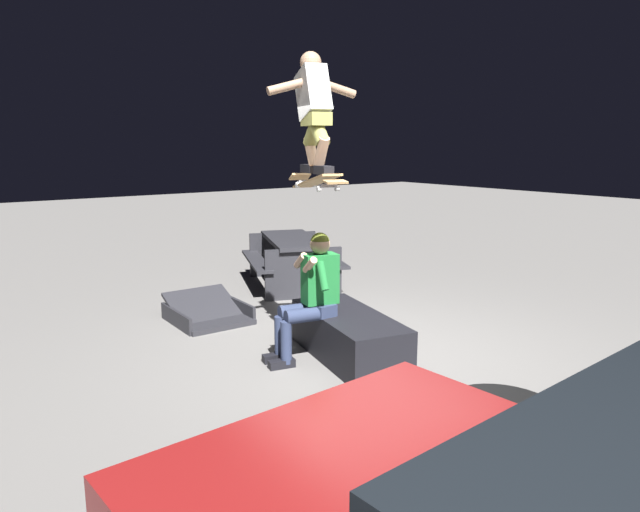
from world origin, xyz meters
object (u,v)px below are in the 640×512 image
at_px(ledge_box_main, 349,336).
at_px(trash_bin, 497,485).
at_px(skater_airborne, 314,107).
at_px(kicker_ramp, 208,315).
at_px(person_sitting_on_ledge, 310,291).
at_px(picnic_table_back, 292,254).
at_px(skateboard, 316,181).

distance_m(ledge_box_main, trash_bin, 3.01).
xyz_separation_m(skater_airborne, kicker_ramp, (1.88, 0.27, -2.43)).
relative_size(person_sitting_on_ledge, picnic_table_back, 0.63).
relative_size(kicker_ramp, trash_bin, 1.15).
distance_m(person_sitting_on_ledge, trash_bin, 3.07).
xyz_separation_m(ledge_box_main, trash_bin, (-2.73, 1.25, 0.20)).
relative_size(kicker_ramp, picnic_table_back, 0.48).
relative_size(skateboard, picnic_table_back, 0.50).
relative_size(skateboard, skater_airborne, 0.92).
height_order(skater_airborne, trash_bin, skater_airborne).
xyz_separation_m(ledge_box_main, skateboard, (0.09, 0.34, 1.57)).
xyz_separation_m(skateboard, kicker_ramp, (1.93, 0.26, -1.74)).
bearing_deg(person_sitting_on_ledge, skateboard, -179.49).
distance_m(ledge_box_main, skateboard, 1.61).
xyz_separation_m(skateboard, trash_bin, (-2.82, 0.91, -1.37)).
relative_size(person_sitting_on_ledge, kicker_ramp, 1.31).
bearing_deg(picnic_table_back, skateboard, 150.52).
distance_m(ledge_box_main, person_sitting_on_ledge, 0.62).
xyz_separation_m(person_sitting_on_ledge, trash_bin, (-2.92, 0.90, -0.28)).
relative_size(ledge_box_main, picnic_table_back, 0.74).
xyz_separation_m(ledge_box_main, skater_airborne, (0.14, 0.33, 2.26)).
bearing_deg(ledge_box_main, skater_airborne, 66.35).
height_order(skater_airborne, picnic_table_back, skater_airborne).
xyz_separation_m(person_sitting_on_ledge, skater_airborne, (-0.05, -0.01, 1.78)).
bearing_deg(kicker_ramp, skater_airborne, -171.78).
height_order(skateboard, picnic_table_back, skateboard).
height_order(skater_airborne, kicker_ramp, skater_airborne).
bearing_deg(skater_airborne, ledge_box_main, -113.65).
distance_m(kicker_ramp, trash_bin, 4.81).
relative_size(picnic_table_back, trash_bin, 2.40).
distance_m(person_sitting_on_ledge, kicker_ramp, 1.96).
distance_m(ledge_box_main, kicker_ramp, 2.11).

